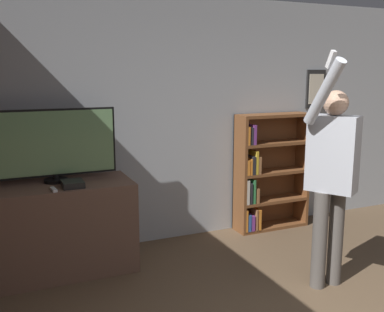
# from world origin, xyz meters

# --- Properties ---
(wall_back) EXTENTS (6.51, 0.09, 2.70)m
(wall_back) POSITION_xyz_m (0.01, 3.13, 1.35)
(wall_back) COLOR #9EA3A8
(wall_back) RESTS_ON ground_plane
(tv_ledge) EXTENTS (1.37, 0.65, 0.86)m
(tv_ledge) POSITION_xyz_m (-1.55, 2.70, 0.43)
(tv_ledge) COLOR brown
(tv_ledge) RESTS_ON ground_plane
(television) EXTENTS (1.15, 0.22, 0.69)m
(television) POSITION_xyz_m (-1.55, 2.78, 1.22)
(television) COLOR black
(television) RESTS_ON tv_ledge
(game_console) EXTENTS (0.19, 0.22, 0.06)m
(game_console) POSITION_xyz_m (-1.43, 2.54, 0.89)
(game_console) COLOR black
(game_console) RESTS_ON tv_ledge
(remote_loose) EXTENTS (0.05, 0.14, 0.02)m
(remote_loose) POSITION_xyz_m (-1.61, 2.47, 0.88)
(remote_loose) COLOR white
(remote_loose) RESTS_ON tv_ledge
(bookshelf) EXTENTS (0.92, 0.28, 1.40)m
(bookshelf) POSITION_xyz_m (0.90, 2.95, 0.67)
(bookshelf) COLOR brown
(bookshelf) RESTS_ON ground_plane
(person) EXTENTS (0.55, 0.56, 2.06)m
(person) POSITION_xyz_m (0.59, 1.45, 1.05)
(person) COLOR #56514C
(person) RESTS_ON ground_plane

